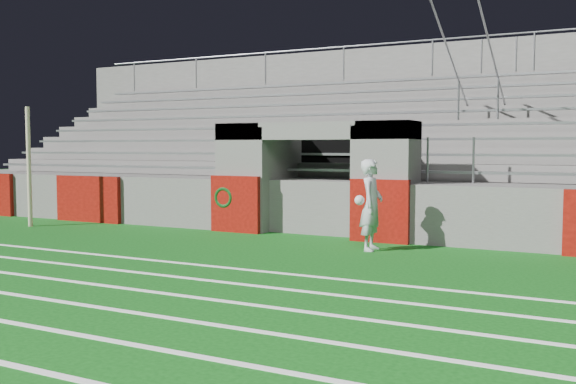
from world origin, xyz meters
The scene contains 6 objects.
ground centered at (0.00, 0.00, 0.00)m, with size 90.00×90.00×0.00m, color #0C480F.
field_post centered at (-7.11, 1.53, 1.53)m, with size 0.11×0.11×3.06m, color beige.
field_markings centered at (0.00, -5.00, 0.01)m, with size 28.00×8.09×0.01m.
stadium_structure centered at (0.00, 7.97, 1.49)m, with size 26.00×8.48×5.42m.
goalkeeper_with_ball centered at (2.01, 1.86, 0.90)m, with size 0.54×0.69×1.80m.
hose_coil centered at (-2.10, 2.93, 0.77)m, with size 0.56×0.15×0.64m.
Camera 1 is at (6.27, -10.01, 2.03)m, focal length 40.00 mm.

